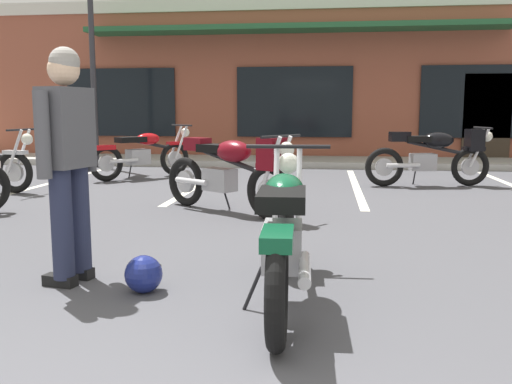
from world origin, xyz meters
The scene contains 11 objects.
ground_plane centered at (0.00, 3.74, 0.00)m, with size 80.00×80.00×0.00m, color #47474C.
sidewalk_kerb centered at (0.00, 11.57, 0.07)m, with size 22.00×1.80×0.14m, color #A8A59E.
brick_storefront_building centered at (0.00, 15.42, 1.98)m, with size 16.52×6.73×3.95m.
painted_stall_lines centered at (0.00, 7.97, 0.00)m, with size 7.94×4.80×0.01m.
motorcycle_foreground_classic centered at (0.55, 2.15, 0.46)m, with size 0.66×2.11×0.98m.
motorcycle_red_sportbike centered at (-0.33, 5.24, 0.53)m, with size 1.82×1.44×0.98m.
motorcycle_black_cruiser centered at (2.58, 8.12, 0.53)m, with size 2.10×0.78×0.98m.
motorcycle_blue_standard centered at (-2.55, 8.60, 0.46)m, with size 1.56×1.74×0.98m.
person_in_shorts_foreground centered at (-1.00, 2.37, 0.95)m, with size 0.33×0.61×1.68m.
helmet_on_pavement centered at (-0.42, 2.22, 0.13)m, with size 0.26×0.26×0.26m.
parking_lot_lamp_post centered at (-4.26, 10.36, 3.00)m, with size 0.24×0.76×4.57m.
Camera 1 is at (0.81, -1.36, 1.24)m, focal length 39.22 mm.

